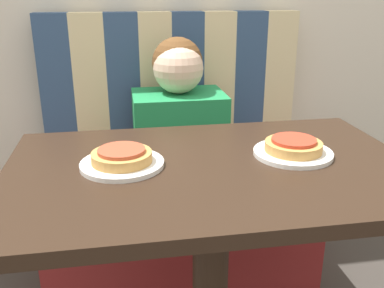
{
  "coord_description": "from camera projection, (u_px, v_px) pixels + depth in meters",
  "views": [
    {
      "loc": [
        -0.22,
        -0.98,
        1.18
      ],
      "look_at": [
        0.0,
        0.31,
        0.71
      ],
      "focal_mm": 40.0,
      "sensor_mm": 36.0,
      "label": 1
    }
  ],
  "objects": [
    {
      "name": "plate_right",
      "position": [
        293.0,
        153.0,
        1.14
      ],
      "size": [
        0.21,
        0.21,
        0.01
      ],
      "color": "white",
      "rests_on": "dining_table"
    },
    {
      "name": "booth_seat",
      "position": [
        180.0,
        228.0,
        1.84
      ],
      "size": [
        1.09,
        0.51,
        0.42
      ],
      "color": "maroon",
      "rests_on": "ground_plane"
    },
    {
      "name": "pizza_right",
      "position": [
        293.0,
        145.0,
        1.13
      ],
      "size": [
        0.15,
        0.15,
        0.03
      ],
      "color": "#C68E47",
      "rests_on": "plate_right"
    },
    {
      "name": "dining_table",
      "position": [
        212.0,
        201.0,
        1.12
      ],
      "size": [
        1.04,
        0.66,
        0.76
      ],
      "color": "black",
      "rests_on": "ground_plane"
    },
    {
      "name": "booth_backrest",
      "position": [
        172.0,
        93.0,
        1.86
      ],
      "size": [
        1.09,
        0.08,
        0.67
      ],
      "color": "navy",
      "rests_on": "booth_seat"
    },
    {
      "name": "pizza_left",
      "position": [
        122.0,
        156.0,
        1.06
      ],
      "size": [
        0.15,
        0.15,
        0.03
      ],
      "color": "#C68E47",
      "rests_on": "plate_left"
    },
    {
      "name": "plate_left",
      "position": [
        122.0,
        164.0,
        1.07
      ],
      "size": [
        0.21,
        0.21,
        0.01
      ],
      "color": "white",
      "rests_on": "dining_table"
    },
    {
      "name": "person",
      "position": [
        179.0,
        119.0,
        1.68
      ],
      "size": [
        0.35,
        0.26,
        0.59
      ],
      "color": "#1E8447",
      "rests_on": "booth_seat"
    }
  ]
}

